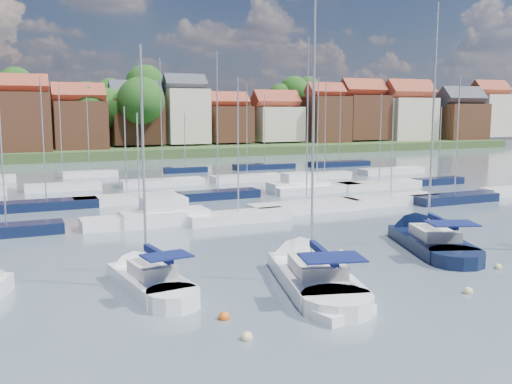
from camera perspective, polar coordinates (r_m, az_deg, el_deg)
name	(u,v)px	position (r m, az deg, el deg)	size (l,w,h in m)	color
ground	(164,190)	(67.51, -9.15, 0.19)	(260.00, 260.00, 0.00)	#4E5C6A
sailboat_left	(143,278)	(31.22, -11.24, -8.44)	(3.78, 10.12, 13.50)	white
sailboat_centre	(306,270)	(32.27, 5.00, -7.79)	(6.60, 13.37, 17.49)	white
sailboat_navy	(422,238)	(41.69, 16.23, -4.44)	(7.35, 13.09, 17.53)	black
tender	(344,313)	(26.31, 8.81, -11.85)	(3.09, 1.97, 0.62)	white
buoy_b	(247,340)	(23.80, -0.93, -14.56)	(0.50, 0.50, 0.50)	beige
buoy_c	(224,319)	(25.98, -3.22, -12.58)	(0.52, 0.52, 0.52)	#D85914
buoy_d	(468,293)	(31.26, 20.45, -9.48)	(0.47, 0.47, 0.47)	beige
buoy_e	(341,254)	(37.41, 8.51, -6.18)	(0.43, 0.43, 0.43)	beige
buoy_f	(498,269)	(36.57, 23.05, -7.08)	(0.42, 0.42, 0.42)	beige
marina_field	(193,191)	(63.36, -6.36, 0.13)	(79.62, 41.41, 15.93)	white
far_shore_town	(81,128)	(158.59, -17.10, 6.10)	(212.46, 90.00, 22.27)	#304824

